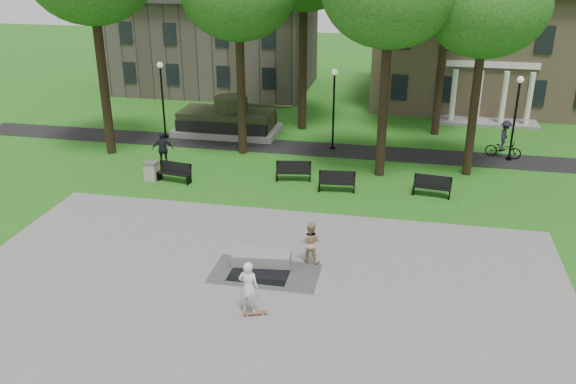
% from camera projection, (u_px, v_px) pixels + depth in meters
% --- Properties ---
extents(ground, '(120.00, 120.00, 0.00)m').
position_uv_depth(ground, '(280.00, 241.00, 25.09)').
color(ground, '#235B15').
rests_on(ground, ground).
extents(plaza, '(22.00, 16.00, 0.02)m').
position_uv_depth(plaza, '(249.00, 307.00, 20.56)').
color(plaza, gray).
rests_on(plaza, ground).
extents(footpath, '(44.00, 2.60, 0.01)m').
position_uv_depth(footpath, '(323.00, 149.00, 35.94)').
color(footpath, black).
rests_on(footpath, ground).
extents(building_right, '(17.00, 12.00, 8.60)m').
position_uv_depth(building_right, '(486.00, 43.00, 45.09)').
color(building_right, '#9E8460').
rests_on(building_right, ground).
extents(building_left, '(15.00, 10.00, 7.20)m').
position_uv_depth(building_left, '(217.00, 43.00, 49.70)').
color(building_left, '#4C443D').
rests_on(building_left, ground).
extents(tree_3, '(6.00, 6.00, 11.19)m').
position_uv_depth(tree_3, '(486.00, 5.00, 28.90)').
color(tree_3, black).
rests_on(tree_3, ground).
extents(lamp_left, '(0.36, 0.36, 4.73)m').
position_uv_depth(lamp_left, '(162.00, 94.00, 36.99)').
color(lamp_left, black).
rests_on(lamp_left, ground).
extents(lamp_mid, '(0.36, 0.36, 4.73)m').
position_uv_depth(lamp_mid, '(334.00, 102.00, 35.05)').
color(lamp_mid, black).
rests_on(lamp_mid, ground).
extents(lamp_right, '(0.36, 0.36, 4.73)m').
position_uv_depth(lamp_right, '(516.00, 112.00, 33.20)').
color(lamp_right, black).
rests_on(lamp_right, ground).
extents(tank_monument, '(7.45, 3.40, 2.40)m').
position_uv_depth(tank_monument, '(228.00, 120.00, 38.61)').
color(tank_monument, gray).
rests_on(tank_monument, ground).
extents(puddle, '(2.20, 1.20, 0.00)m').
position_uv_depth(puddle, '(258.00, 275.00, 22.46)').
color(puddle, black).
rests_on(puddle, plaza).
extents(concrete_block, '(2.30, 1.24, 0.45)m').
position_uv_depth(concrete_block, '(262.00, 257.00, 23.28)').
color(concrete_block, gray).
rests_on(concrete_block, plaza).
extents(skateboard, '(0.80, 0.43, 0.07)m').
position_uv_depth(skateboard, '(255.00, 314.00, 20.12)').
color(skateboard, brown).
rests_on(skateboard, plaza).
extents(skateboarder, '(0.73, 0.51, 1.89)m').
position_uv_depth(skateboarder, '(249.00, 288.00, 19.90)').
color(skateboarder, white).
rests_on(skateboarder, plaza).
extents(friend_watching, '(0.88, 0.72, 1.65)m').
position_uv_depth(friend_watching, '(310.00, 242.00, 23.12)').
color(friend_watching, tan).
rests_on(friend_watching, plaza).
extents(pedestrian_walker, '(1.25, 0.88, 1.98)m').
position_uv_depth(pedestrian_walker, '(163.00, 149.00, 32.86)').
color(pedestrian_walker, black).
rests_on(pedestrian_walker, ground).
extents(cyclist, '(2.07, 1.23, 2.17)m').
position_uv_depth(cyclist, '(504.00, 143.00, 34.30)').
color(cyclist, black).
rests_on(cyclist, ground).
extents(park_bench_0, '(1.85, 0.80, 1.00)m').
position_uv_depth(park_bench_0, '(175.00, 172.00, 31.06)').
color(park_bench_0, black).
rests_on(park_bench_0, ground).
extents(park_bench_1, '(1.85, 0.81, 1.00)m').
position_uv_depth(park_bench_1, '(294.00, 171.00, 31.20)').
color(park_bench_1, black).
rests_on(park_bench_1, ground).
extents(park_bench_2, '(1.83, 0.69, 1.00)m').
position_uv_depth(park_bench_2, '(337.00, 181.00, 29.86)').
color(park_bench_2, black).
rests_on(park_bench_2, ground).
extents(park_bench_3, '(1.84, 0.74, 1.00)m').
position_uv_depth(park_bench_3, '(432.00, 185.00, 29.31)').
color(park_bench_3, black).
rests_on(park_bench_3, ground).
extents(trash_bin, '(0.68, 0.68, 0.96)m').
position_uv_depth(trash_bin, '(151.00, 171.00, 31.26)').
color(trash_bin, '#B1A692').
rests_on(trash_bin, ground).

